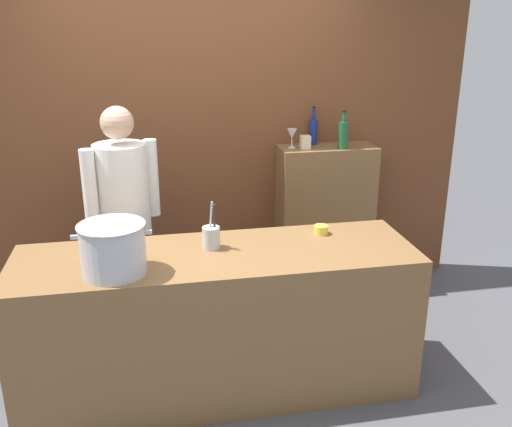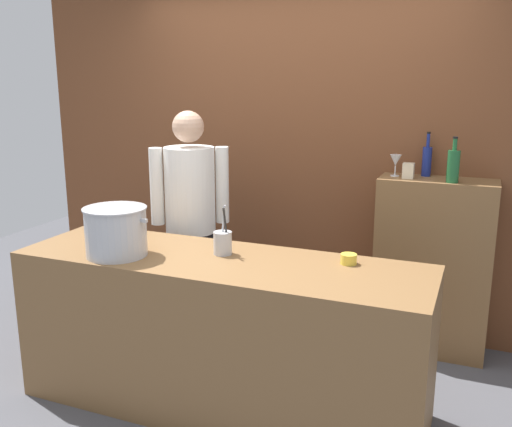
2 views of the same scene
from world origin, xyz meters
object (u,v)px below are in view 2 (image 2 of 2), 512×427
butter_jar (349,259)px  wine_bottle_cobalt (427,160)px  chef (190,213)px  utensil_crock (223,242)px  wine_bottle_green (453,165)px  spice_tin_cream (408,171)px  stockpot_large (116,232)px  wine_glass_wide (396,161)px

butter_jar → wine_bottle_cobalt: (0.26, 1.11, 0.40)m
chef → utensil_crock: (0.51, -0.56, 0.00)m
butter_jar → wine_bottle_green: bearing=64.2°
chef → spice_tin_cream: size_ratio=16.44×
stockpot_large → spice_tin_cream: 1.93m
utensil_crock → wine_bottle_green: bearing=41.7°
wine_bottle_green → spice_tin_cream: size_ratio=2.90×
wine_bottle_green → spice_tin_cream: bearing=168.9°
wine_bottle_green → wine_glass_wide: 0.39m
stockpot_large → wine_glass_wide: 1.91m
utensil_crock → spice_tin_cream: (0.86, 1.07, 0.30)m
stockpot_large → wine_bottle_green: 2.12m
butter_jar → wine_bottle_cobalt: size_ratio=0.29×
wine_bottle_cobalt → wine_glass_wide: 0.21m
utensil_crock → wine_bottle_cobalt: 1.58m
stockpot_large → butter_jar: stockpot_large is taller
stockpot_large → spice_tin_cream: bearing=43.2°
utensil_crock → butter_jar: 0.70m
butter_jar → wine_glass_wide: wine_glass_wide is taller
butter_jar → wine_glass_wide: bearing=86.2°
stockpot_large → wine_bottle_green: wine_bottle_green is taller
wine_bottle_cobalt → stockpot_large: bearing=-136.0°
chef → wine_bottle_green: (1.65, 0.46, 0.36)m
chef → butter_jar: bearing=129.5°
chef → spice_tin_cream: (1.37, 0.51, 0.30)m
stockpot_large → wine_bottle_cobalt: wine_bottle_cobalt is taller
wine_bottle_cobalt → wine_bottle_green: wine_bottle_cobalt is taller
utensil_crock → stockpot_large: bearing=-155.8°
stockpot_large → wine_bottle_cobalt: 2.10m
wine_bottle_green → spice_tin_cream: wine_bottle_green is taller
wine_bottle_cobalt → wine_glass_wide: (-0.19, -0.08, -0.00)m
wine_bottle_cobalt → chef: bearing=-156.4°
wine_bottle_cobalt → wine_glass_wide: bearing=-156.9°
chef → stockpot_large: 0.81m
butter_jar → wine_bottle_cobalt: bearing=76.7°
chef → utensil_crock: size_ratio=5.88×
stockpot_large → butter_jar: size_ratio=4.67×
utensil_crock → wine_glass_wide: wine_glass_wide is taller
stockpot_large → wine_glass_wide: bearing=46.3°
stockpot_large → utensil_crock: utensil_crock is taller
butter_jar → chef: bearing=159.0°
wine_bottle_green → chef: bearing=-164.6°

